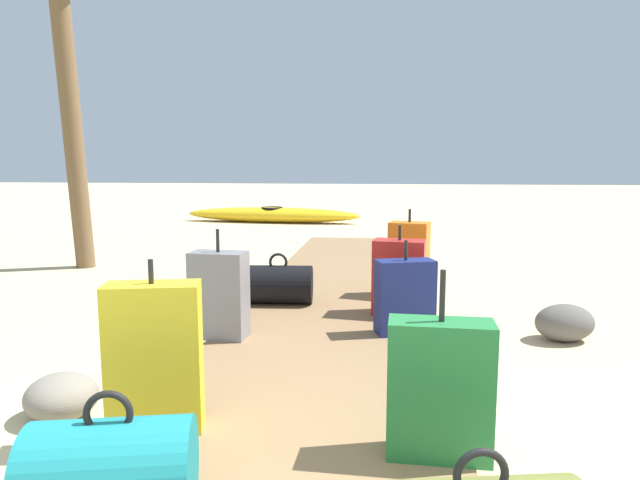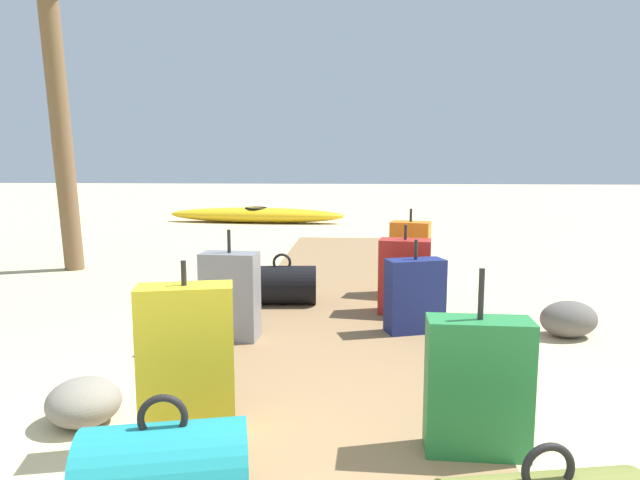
{
  "view_description": "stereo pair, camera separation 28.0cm",
  "coord_description": "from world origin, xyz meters",
  "px_view_note": "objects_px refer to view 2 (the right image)",
  "views": [
    {
      "loc": [
        0.43,
        -0.87,
        1.3
      ],
      "look_at": [
        -0.22,
        4.5,
        0.55
      ],
      "focal_mm": 31.34,
      "sensor_mm": 36.0,
      "label": 1
    },
    {
      "loc": [
        0.15,
        -0.89,
        1.3
      ],
      "look_at": [
        -0.22,
        4.5,
        0.55
      ],
      "focal_mm": 31.34,
      "sensor_mm": 36.0,
      "label": 2
    }
  ],
  "objects_px": {
    "suitcase_orange": "(410,258)",
    "suitcase_red": "(405,276)",
    "duffel_bag_black": "(282,285)",
    "suitcase_green": "(477,386)",
    "kayak": "(256,215)",
    "suitcase_grey": "(230,296)",
    "suitcase_yellow": "(187,360)",
    "suitcase_navy": "(415,296)",
    "duffel_bag_teal": "(165,478)"
  },
  "relations": [
    {
      "from": "suitcase_orange",
      "to": "suitcase_red",
      "type": "xyz_separation_m",
      "value": [
        -0.1,
        -0.65,
        -0.04
      ]
    },
    {
      "from": "duffel_bag_black",
      "to": "suitcase_green",
      "type": "bearing_deg",
      "value": -64.65
    },
    {
      "from": "suitcase_red",
      "to": "kayak",
      "type": "xyz_separation_m",
      "value": [
        -2.6,
        7.51,
        -0.22
      ]
    },
    {
      "from": "suitcase_green",
      "to": "suitcase_red",
      "type": "distance_m",
      "value": 2.22
    },
    {
      "from": "suitcase_grey",
      "to": "suitcase_red",
      "type": "distance_m",
      "value": 1.47
    },
    {
      "from": "kayak",
      "to": "suitcase_green",
      "type": "bearing_deg",
      "value": -74.37
    },
    {
      "from": "suitcase_green",
      "to": "duffel_bag_black",
      "type": "relative_size",
      "value": 1.3
    },
    {
      "from": "suitcase_green",
      "to": "kayak",
      "type": "xyz_separation_m",
      "value": [
        -2.72,
        9.72,
        -0.21
      ]
    },
    {
      "from": "suitcase_yellow",
      "to": "duffel_bag_black",
      "type": "bearing_deg",
      "value": 87.33
    },
    {
      "from": "suitcase_orange",
      "to": "suitcase_grey",
      "type": "distance_m",
      "value": 1.96
    },
    {
      "from": "suitcase_grey",
      "to": "kayak",
      "type": "distance_m",
      "value": 8.37
    },
    {
      "from": "suitcase_yellow",
      "to": "kayak",
      "type": "relative_size",
      "value": 0.2
    },
    {
      "from": "suitcase_yellow",
      "to": "suitcase_orange",
      "type": "bearing_deg",
      "value": 65.84
    },
    {
      "from": "suitcase_navy",
      "to": "suitcase_yellow",
      "type": "height_order",
      "value": "suitcase_yellow"
    },
    {
      "from": "duffel_bag_black",
      "to": "suitcase_yellow",
      "type": "xyz_separation_m",
      "value": [
        -0.11,
        -2.36,
        0.17
      ]
    },
    {
      "from": "duffel_bag_teal",
      "to": "suitcase_yellow",
      "type": "height_order",
      "value": "suitcase_yellow"
    },
    {
      "from": "suitcase_navy",
      "to": "suitcase_grey",
      "type": "xyz_separation_m",
      "value": [
        -1.3,
        -0.25,
        0.04
      ]
    },
    {
      "from": "kayak",
      "to": "duffel_bag_black",
      "type": "bearing_deg",
      "value": -77.89
    },
    {
      "from": "suitcase_navy",
      "to": "suitcase_red",
      "type": "distance_m",
      "value": 0.51
    },
    {
      "from": "suitcase_red",
      "to": "suitcase_yellow",
      "type": "bearing_deg",
      "value": -118.28
    },
    {
      "from": "duffel_bag_teal",
      "to": "duffel_bag_black",
      "type": "bearing_deg",
      "value": 90.37
    },
    {
      "from": "duffel_bag_teal",
      "to": "suitcase_orange",
      "type": "xyz_separation_m",
      "value": [
        1.12,
        3.45,
        0.16
      ]
    },
    {
      "from": "suitcase_grey",
      "to": "duffel_bag_black",
      "type": "bearing_deg",
      "value": 76.94
    },
    {
      "from": "duffel_bag_black",
      "to": "suitcase_grey",
      "type": "distance_m",
      "value": 1.02
    },
    {
      "from": "suitcase_green",
      "to": "suitcase_grey",
      "type": "bearing_deg",
      "value": 133.53
    },
    {
      "from": "suitcase_green",
      "to": "suitcase_red",
      "type": "relative_size",
      "value": 1.09
    },
    {
      "from": "duffel_bag_teal",
      "to": "suitcase_grey",
      "type": "relative_size",
      "value": 0.8
    },
    {
      "from": "suitcase_navy",
      "to": "kayak",
      "type": "bearing_deg",
      "value": 108.16
    },
    {
      "from": "suitcase_green",
      "to": "suitcase_grey",
      "type": "distance_m",
      "value": 2.01
    },
    {
      "from": "suitcase_navy",
      "to": "suitcase_yellow",
      "type": "bearing_deg",
      "value": -126.03
    },
    {
      "from": "suitcase_orange",
      "to": "suitcase_red",
      "type": "distance_m",
      "value": 0.66
    },
    {
      "from": "suitcase_navy",
      "to": "duffel_bag_teal",
      "type": "xyz_separation_m",
      "value": [
        -1.05,
        -2.29,
        -0.08
      ]
    },
    {
      "from": "suitcase_navy",
      "to": "suitcase_orange",
      "type": "bearing_deg",
      "value": 86.61
    },
    {
      "from": "duffel_bag_black",
      "to": "kayak",
      "type": "relative_size",
      "value": 0.16
    },
    {
      "from": "suitcase_green",
      "to": "suitcase_navy",
      "type": "bearing_deg",
      "value": 93.02
    },
    {
      "from": "duffel_bag_teal",
      "to": "suitcase_red",
      "type": "bearing_deg",
      "value": 70.07
    },
    {
      "from": "suitcase_grey",
      "to": "suitcase_red",
      "type": "relative_size",
      "value": 1.06
    },
    {
      "from": "suitcase_navy",
      "to": "suitcase_grey",
      "type": "height_order",
      "value": "suitcase_grey"
    },
    {
      "from": "suitcase_navy",
      "to": "suitcase_orange",
      "type": "height_order",
      "value": "suitcase_orange"
    },
    {
      "from": "suitcase_green",
      "to": "suitcase_red",
      "type": "height_order",
      "value": "suitcase_green"
    },
    {
      "from": "suitcase_grey",
      "to": "suitcase_yellow",
      "type": "bearing_deg",
      "value": -85.07
    },
    {
      "from": "suitcase_navy",
      "to": "duffel_bag_black",
      "type": "xyz_separation_m",
      "value": [
        -1.07,
        0.74,
        -0.1
      ]
    },
    {
      "from": "suitcase_navy",
      "to": "suitcase_green",
      "type": "bearing_deg",
      "value": -86.98
    },
    {
      "from": "suitcase_navy",
      "to": "suitcase_green",
      "type": "distance_m",
      "value": 1.71
    },
    {
      "from": "suitcase_orange",
      "to": "kayak",
      "type": "relative_size",
      "value": 0.2
    },
    {
      "from": "suitcase_navy",
      "to": "duffel_bag_black",
      "type": "distance_m",
      "value": 1.3
    },
    {
      "from": "suitcase_green",
      "to": "duffel_bag_black",
      "type": "bearing_deg",
      "value": 115.35
    },
    {
      "from": "duffel_bag_teal",
      "to": "kayak",
      "type": "bearing_deg",
      "value": 98.72
    },
    {
      "from": "suitcase_navy",
      "to": "suitcase_grey",
      "type": "distance_m",
      "value": 1.32
    },
    {
      "from": "suitcase_orange",
      "to": "kayak",
      "type": "xyz_separation_m",
      "value": [
        -2.7,
        6.86,
        -0.26
      ]
    }
  ]
}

